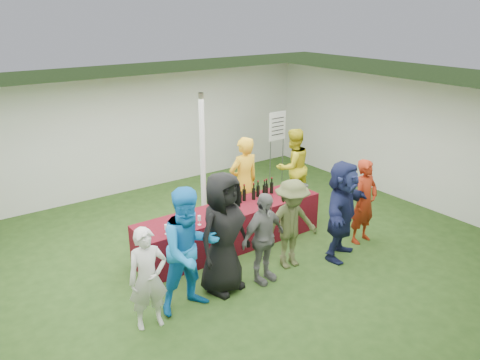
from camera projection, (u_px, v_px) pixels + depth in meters
ground at (216, 260)px, 8.15m from camera, size 60.00×60.00×0.00m
tent at (203, 164)px, 8.88m from camera, size 10.00×10.00×10.00m
serving_table at (231, 227)px, 8.53m from camera, size 3.60×0.80×0.75m
wine_bottles at (257, 192)px, 8.84m from camera, size 0.85×0.13×0.32m
wine_glasses at (219, 213)px, 7.93m from camera, size 2.81×0.12×0.16m
water_bottle at (228, 202)px, 8.42m from camera, size 0.07×0.07×0.23m
bar_towel at (292, 189)px, 9.25m from camera, size 0.25×0.18×0.03m
dump_bucket at (302, 189)px, 9.04m from camera, size 0.21×0.21×0.18m
wine_list_sign at (277, 132)px, 11.35m from camera, size 0.50×0.03×1.80m
staff_pourer at (244, 182)px, 9.20m from camera, size 0.67×0.45×1.83m
staff_back at (293, 167)px, 10.25m from camera, size 0.87×0.69×1.72m
customer_0 at (148, 279)px, 6.24m from camera, size 0.59×0.44×1.47m
customer_1 at (190, 250)px, 6.56m from camera, size 0.93×0.74×1.88m
customer_2 at (223, 233)px, 7.00m from camera, size 1.05×0.81×1.92m
customer_3 at (263, 238)px, 7.30m from camera, size 0.93×0.49×1.51m
customer_4 at (291, 224)px, 7.72m from camera, size 1.06×0.68×1.56m
customer_5 at (342, 210)px, 8.00m from camera, size 1.70×1.17×1.76m
customer_6 at (364, 202)px, 8.57m from camera, size 0.61×0.42×1.60m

